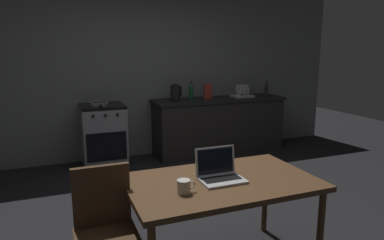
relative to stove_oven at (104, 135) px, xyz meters
name	(u,v)px	position (x,y,z in m)	size (l,w,h in m)	color
ground_plane	(198,222)	(0.60, -2.09, -0.45)	(12.00, 12.00, 0.00)	black
back_wall	(156,70)	(0.90, 0.35, 0.90)	(6.40, 0.10, 2.69)	slate
kitchen_counter	(218,125)	(1.84, 0.00, 0.00)	(2.16, 0.64, 0.89)	#282623
stove_oven	(104,135)	(0.00, 0.00, 0.00)	(0.60, 0.62, 0.89)	gray
dining_table	(221,188)	(0.48, -2.83, 0.21)	(1.38, 0.83, 0.72)	brown
chair	(105,226)	(-0.37, -2.83, 0.08)	(0.40, 0.40, 0.90)	#4C331E
laptop	(220,174)	(0.47, -2.82, 0.32)	(0.32, 0.25, 0.23)	silver
electric_kettle	(175,93)	(1.10, 0.00, 0.57)	(0.18, 0.15, 0.26)	black
bottle	(266,89)	(2.70, -0.05, 0.57)	(0.07, 0.07, 0.26)	#2D2D33
frying_pan	(99,103)	(-0.04, -0.03, 0.47)	(0.26, 0.43, 0.05)	gray
coffee_mug	(184,187)	(0.14, -2.95, 0.32)	(0.13, 0.09, 0.09)	silver
cereal_box	(208,91)	(1.65, 0.02, 0.57)	(0.13, 0.05, 0.24)	#B2382D
dish_rack	(242,94)	(2.27, 0.00, 0.50)	(0.34, 0.26, 0.21)	silver
bottle_b	(191,91)	(1.39, 0.08, 0.58)	(0.07, 0.07, 0.28)	#19592D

